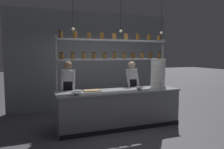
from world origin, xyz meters
TOP-DOWN VIEW (x-y plane):
  - ground_plane at (0.00, 0.00)m, footprint 40.00×40.00m
  - back_wall at (0.00, 2.19)m, footprint 5.47×0.12m
  - prep_counter at (0.00, -0.00)m, footprint 3.07×0.76m
  - spice_shelf_unit at (0.01, 0.33)m, footprint 2.96×0.28m
  - chef_left at (-1.13, 0.64)m, footprint 0.41×0.34m
  - chef_center at (0.67, 0.67)m, footprint 0.36×0.28m
  - container_stack at (1.09, -0.02)m, footprint 0.39×0.39m
  - cutting_board at (-0.66, 0.13)m, footprint 0.40×0.26m
  - prep_bowl_near_left at (-1.03, 0.08)m, footprint 0.18×0.18m
  - prep_bowl_center_front at (0.47, -0.14)m, footprint 0.25×0.25m
  - prep_bowl_center_back at (-1.12, -0.27)m, footprint 0.24×0.24m
  - serving_cup_front at (1.10, -0.30)m, footprint 0.08×0.08m
  - pendant_light_row at (0.03, 0.00)m, footprint 2.36×0.07m

SIDE VIEW (x-z plane):
  - ground_plane at x=0.00m, z-range 0.00..0.00m
  - prep_counter at x=0.00m, z-range 0.00..0.92m
  - chef_center at x=0.67m, z-range 0.11..1.71m
  - chef_left at x=-1.13m, z-range 0.12..1.74m
  - cutting_board at x=-0.66m, z-range 0.92..0.94m
  - prep_bowl_near_left at x=-1.03m, z-range 0.92..0.97m
  - prep_bowl_center_back at x=-1.12m, z-range 0.92..0.99m
  - prep_bowl_center_front at x=0.47m, z-range 0.92..0.99m
  - serving_cup_front at x=1.10m, z-range 0.92..1.00m
  - container_stack at x=1.09m, z-range 0.92..1.66m
  - back_wall at x=0.00m, z-range 0.00..3.18m
  - spice_shelf_unit at x=0.01m, z-range 0.69..3.05m
  - pendant_light_row at x=0.03m, z-range 1.99..2.81m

